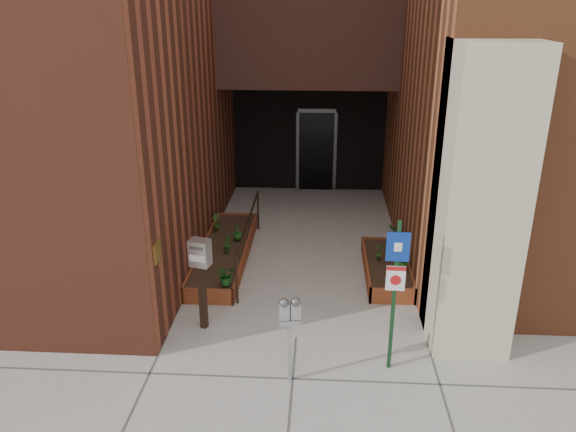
# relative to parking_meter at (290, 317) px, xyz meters

# --- Properties ---
(ground) EXTENTS (80.00, 80.00, 0.00)m
(ground) POSITION_rel_parking_meter_xyz_m (0.04, 1.02, -0.99)
(ground) COLOR #9E9991
(ground) RESTS_ON ground
(planter_left) EXTENTS (0.90, 3.60, 0.30)m
(planter_left) POSITION_rel_parking_meter_xyz_m (-1.51, 3.72, -0.86)
(planter_left) COLOR brown
(planter_left) RESTS_ON ground
(planter_right) EXTENTS (0.80, 2.20, 0.30)m
(planter_right) POSITION_rel_parking_meter_xyz_m (1.64, 3.22, -0.85)
(planter_right) COLOR brown
(planter_right) RESTS_ON ground
(handrail) EXTENTS (0.04, 3.34, 0.90)m
(handrail) POSITION_rel_parking_meter_xyz_m (-1.01, 3.67, -0.24)
(handrail) COLOR black
(handrail) RESTS_ON ground
(parking_meter) EXTENTS (0.30, 0.16, 1.28)m
(parking_meter) POSITION_rel_parking_meter_xyz_m (0.00, 0.00, 0.00)
(parking_meter) COLOR #A5A5A7
(parking_meter) RESTS_ON ground
(sign_post) EXTENTS (0.31, 0.08, 2.24)m
(sign_post) POSITION_rel_parking_meter_xyz_m (1.38, 0.36, 0.39)
(sign_post) COLOR #13341A
(sign_post) RESTS_ON ground
(payment_dropbox) EXTENTS (0.34, 0.29, 1.51)m
(payment_dropbox) POSITION_rel_parking_meter_xyz_m (-1.43, 1.24, 0.10)
(payment_dropbox) COLOR black
(payment_dropbox) RESTS_ON ground
(shrub_left_a) EXTENTS (0.44, 0.44, 0.35)m
(shrub_left_a) POSITION_rel_parking_meter_xyz_m (-1.21, 2.12, -0.51)
(shrub_left_a) COLOR #1A5718
(shrub_left_a) RESTS_ON planter_left
(shrub_left_b) EXTENTS (0.20, 0.20, 0.33)m
(shrub_left_b) POSITION_rel_parking_meter_xyz_m (-1.41, 3.46, -0.52)
(shrub_left_b) COLOR #224E16
(shrub_left_b) RESTS_ON planter_left
(shrub_left_c) EXTENTS (0.25, 0.25, 0.33)m
(shrub_left_c) POSITION_rel_parking_meter_xyz_m (-1.29, 4.04, -0.52)
(shrub_left_c) COLOR #1D5B1A
(shrub_left_c) RESTS_ON planter_left
(shrub_left_d) EXTENTS (0.27, 0.27, 0.37)m
(shrub_left_d) POSITION_rel_parking_meter_xyz_m (-1.81, 4.51, -0.50)
(shrub_left_d) COLOR #2C5E1A
(shrub_left_d) RESTS_ON planter_left
(shrub_right_a) EXTENTS (0.25, 0.25, 0.33)m
(shrub_right_a) POSITION_rel_parking_meter_xyz_m (1.89, 2.92, -0.52)
(shrub_right_a) COLOR #1F5919
(shrub_right_a) RESTS_ON planter_right
(shrub_right_b) EXTENTS (0.20, 0.20, 0.31)m
(shrub_right_b) POSITION_rel_parking_meter_xyz_m (1.50, 3.30, -0.53)
(shrub_right_b) COLOR #255D1A
(shrub_right_b) RESTS_ON planter_right
(shrub_right_c) EXTENTS (0.41, 0.41, 0.37)m
(shrub_right_c) POSITION_rel_parking_meter_xyz_m (1.89, 4.04, -0.50)
(shrub_right_c) COLOR #165018
(shrub_right_c) RESTS_ON planter_right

